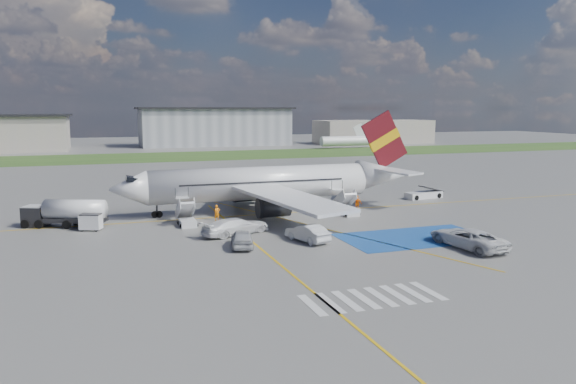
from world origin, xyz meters
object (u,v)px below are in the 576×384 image
object	(u,v)px
gpu_cart	(91,223)
car_silver_a	(242,238)
belt_loader	(424,195)
van_white_b	(236,224)
van_white_a	(468,235)
airliner	(272,183)
fuel_tanker	(65,215)
car_silver_b	(308,233)

from	to	relation	value
gpu_cart	car_silver_a	bearing A→B (deg)	-20.80
belt_loader	van_white_b	bearing A→B (deg)	-165.31
van_white_a	airliner	bearing A→B (deg)	-69.43
fuel_tanker	van_white_a	distance (m)	39.79
gpu_cart	car_silver_b	distance (m)	22.09
airliner	car_silver_a	world-z (taller)	airliner
airliner	gpu_cart	world-z (taller)	airliner
gpu_cart	van_white_a	bearing A→B (deg)	-8.33
gpu_cart	car_silver_a	size ratio (longest dim) A/B	0.51
fuel_tanker	van_white_a	size ratio (longest dim) A/B	1.40
fuel_tanker	gpu_cart	size ratio (longest dim) A/B	3.64
car_silver_b	van_white_a	world-z (taller)	van_white_a
belt_loader	car_silver_a	size ratio (longest dim) A/B	1.28
airliner	belt_loader	xyz separation A→B (m)	(22.42, 2.09, -2.96)
airliner	van_white_b	world-z (taller)	airliner
airliner	car_silver_a	distance (m)	18.19
fuel_tanker	airliner	bearing A→B (deg)	27.56
van_white_b	belt_loader	bearing A→B (deg)	-87.82
car_silver_b	airliner	bearing A→B (deg)	-112.86
gpu_cart	van_white_b	bearing A→B (deg)	-4.09
airliner	van_white_b	distance (m)	13.38
car_silver_b	van_white_a	xyz separation A→B (m)	(12.53, -6.69, 0.34)
car_silver_b	van_white_b	world-z (taller)	van_white_b
airliner	gpu_cart	bearing A→B (deg)	-167.40
fuel_tanker	car_silver_a	bearing A→B (deg)	-20.60
belt_loader	fuel_tanker	bearing A→B (deg)	175.71
car_silver_a	airliner	bearing A→B (deg)	-103.91
van_white_a	van_white_b	distance (m)	21.52
fuel_tanker	car_silver_b	xyz separation A→B (m)	(21.31, -14.24, -0.40)
fuel_tanker	van_white_b	xyz separation A→B (m)	(15.80, -9.19, -0.14)
belt_loader	van_white_b	xyz separation A→B (m)	(-29.58, -13.15, 0.64)
fuel_tanker	van_white_b	size ratio (longest dim) A/B	1.57
airliner	car_silver_b	bearing A→B (deg)	-95.87
gpu_cart	fuel_tanker	bearing A→B (deg)	154.14
belt_loader	car_silver_b	xyz separation A→B (m)	(-24.08, -18.20, 0.38)
airliner	van_white_b	size ratio (longest dim) A/B	6.74
car_silver_a	van_white_b	bearing A→B (deg)	-85.90
car_silver_b	fuel_tanker	bearing A→B (deg)	-50.74
car_silver_a	van_white_a	world-z (taller)	van_white_a
gpu_cart	belt_loader	bearing A→B (deg)	30.66
gpu_cart	car_silver_b	bearing A→B (deg)	-9.63
car_silver_a	car_silver_b	distance (m)	6.22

